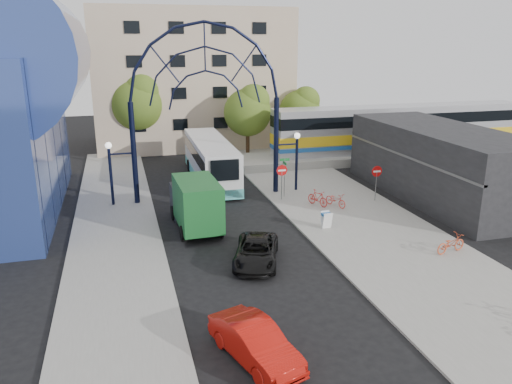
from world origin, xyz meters
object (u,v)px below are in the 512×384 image
object	(u,v)px
tree_north_a	(249,110)
tree_north_c	(301,108)
street_name_sign	(285,169)
bike_near_a	(336,200)
train_car	(401,128)
do_not_enter_sign	(377,175)
green_truck	(195,203)
stop_sign	(282,174)
sandwich_board	(326,218)
city_bus	(211,160)
bike_far_a	(451,244)
tree_north_b	(138,101)
gateway_arch	(206,76)
black_suv	(256,252)
bike_near_b	(318,198)
red_sedan	(255,342)

from	to	relation	value
tree_north_a	tree_north_c	distance (m)	6.33
street_name_sign	bike_near_a	distance (m)	4.31
train_car	tree_north_a	xyz separation A→B (m)	(-13.88, 3.93, 1.71)
train_car	do_not_enter_sign	bearing A→B (deg)	-126.87
green_truck	street_name_sign	bearing A→B (deg)	28.86
stop_sign	green_truck	world-z (taller)	green_truck
sandwich_board	street_name_sign	bearing A→B (deg)	93.46
train_car	city_bus	world-z (taller)	train_car
bike_far_a	bike_near_a	bearing A→B (deg)	4.76
tree_north_b	gateway_arch	bearing A→B (deg)	-76.32
city_bus	black_suv	bearing A→B (deg)	-91.24
city_bus	bike_near_a	world-z (taller)	city_bus
stop_sign	tree_north_b	bearing A→B (deg)	115.83
stop_sign	tree_north_c	world-z (taller)	tree_north_c
black_suv	tree_north_b	bearing A→B (deg)	118.38
street_name_sign	bike_near_a	size ratio (longest dim) A/B	1.58
street_name_sign	bike_near_b	distance (m)	3.31
do_not_enter_sign	tree_north_b	distance (m)	25.09
stop_sign	train_car	size ratio (longest dim) A/B	0.10
tree_north_a	bike_near_a	bearing A→B (deg)	-84.09
tree_north_b	tree_north_a	bearing A→B (deg)	-21.80
do_not_enter_sign	bike_near_a	distance (m)	3.50
bike_near_b	bike_near_a	bearing A→B (deg)	-48.65
green_truck	stop_sign	bearing A→B (deg)	26.46
tree_north_b	red_sedan	xyz separation A→B (m)	(2.02, -35.06, -4.57)
street_name_sign	sandwich_board	distance (m)	6.78
street_name_sign	tree_north_b	size ratio (longest dim) A/B	0.35
gateway_arch	red_sedan	bearing A→B (deg)	-95.54
sandwich_board	black_suv	bearing A→B (deg)	-147.06
street_name_sign	bike_near_b	xyz separation A→B (m)	(1.51, -2.55, -1.48)
stop_sign	sandwich_board	world-z (taller)	stop_sign
do_not_enter_sign	black_suv	size ratio (longest dim) A/B	0.55
bike_near_b	tree_north_a	bearing A→B (deg)	67.94
street_name_sign	tree_north_b	world-z (taller)	tree_north_b
tree_north_c	city_bus	size ratio (longest dim) A/B	0.53
stop_sign	black_suv	xyz separation A→B (m)	(-4.47, -9.43, -1.36)
tree_north_a	sandwich_board	bearing A→B (deg)	-91.50
tree_north_b	black_suv	xyz separation A→B (m)	(4.21, -27.36, -4.64)
bike_near_b	street_name_sign	bearing A→B (deg)	96.51
city_bus	red_sedan	bearing A→B (deg)	-95.74
do_not_enter_sign	street_name_sign	xyz separation A→B (m)	(-5.80, 2.60, 0.15)
gateway_arch	bike_near_b	size ratio (longest dim) A/B	7.70
do_not_enter_sign	green_truck	distance (m)	12.92
tree_north_a	bike_near_a	size ratio (longest dim) A/B	3.95
tree_north_b	bike_far_a	size ratio (longest dim) A/B	4.23
tree_north_b	bike_near_b	world-z (taller)	tree_north_b
green_truck	bike_near_a	world-z (taller)	green_truck
sandwich_board	stop_sign	bearing A→B (deg)	97.57
stop_sign	city_bus	bearing A→B (deg)	120.24
gateway_arch	green_truck	distance (m)	9.11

